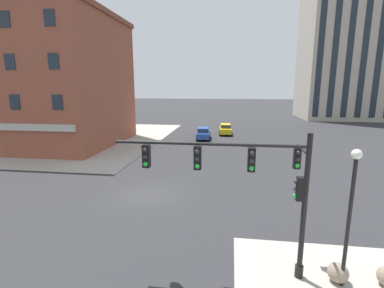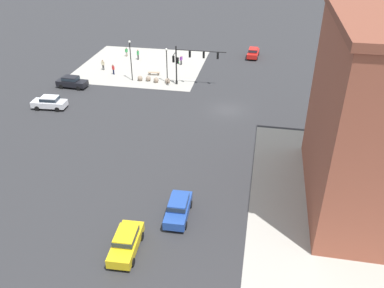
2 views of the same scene
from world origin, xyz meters
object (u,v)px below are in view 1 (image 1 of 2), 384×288
object	(u,v)px
car_main_southbound_far	(225,129)
traffic_signal_main	(258,180)
bollard_sphere_curb_a	(338,273)
street_lamp_corner_near	(351,203)
car_main_southbound_near	(203,133)

from	to	relation	value
car_main_southbound_far	traffic_signal_main	bearing A→B (deg)	-86.70
traffic_signal_main	bollard_sphere_curb_a	size ratio (longest dim) A/B	9.75
street_lamp_corner_near	car_main_southbound_far	distance (m)	34.45
street_lamp_corner_near	car_main_southbound_far	size ratio (longest dim) A/B	1.18
car_main_southbound_far	bollard_sphere_curb_a	bearing A→B (deg)	-81.45
traffic_signal_main	street_lamp_corner_near	bearing A→B (deg)	-8.23
car_main_southbound_near	car_main_southbound_far	bearing A→B (deg)	56.79
bollard_sphere_curb_a	car_main_southbound_near	world-z (taller)	car_main_southbound_near
traffic_signal_main	car_main_southbound_near	distance (m)	29.48
car_main_southbound_near	car_main_southbound_far	world-z (taller)	same
car_main_southbound_near	car_main_southbound_far	xyz separation A→B (m)	(3.02, 4.61, 0.00)
bollard_sphere_curb_a	car_main_southbound_near	bearing A→B (deg)	105.51
bollard_sphere_curb_a	car_main_southbound_far	world-z (taller)	car_main_southbound_far
traffic_signal_main	bollard_sphere_curb_a	xyz separation A→B (m)	(3.14, -0.27, -3.49)
street_lamp_corner_near	car_main_southbound_near	size ratio (longest dim) A/B	1.18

